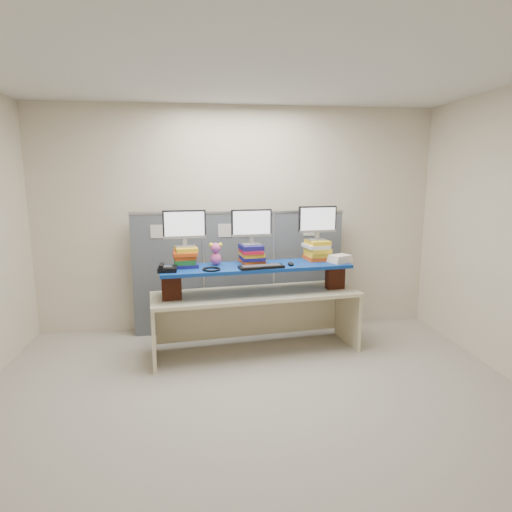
{
  "coord_description": "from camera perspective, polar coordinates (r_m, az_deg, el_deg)",
  "views": [
    {
      "loc": [
        -0.41,
        -3.39,
        1.94
      ],
      "look_at": [
        0.13,
        1.12,
        1.1
      ],
      "focal_mm": 30.0,
      "sensor_mm": 36.0,
      "label": 1
    }
  ],
  "objects": [
    {
      "name": "binder_stack",
      "position": [
        4.86,
        11.14,
        -0.37
      ],
      "size": [
        0.29,
        0.27,
        0.08
      ],
      "rotation": [
        0.0,
        0.0,
        0.44
      ],
      "color": "silver",
      "rests_on": "blue_board"
    },
    {
      "name": "brick_pier_right",
      "position": [
        4.92,
        10.49,
        -2.75
      ],
      "size": [
        0.21,
        0.13,
        0.27
      ],
      "primitive_type": "cube",
      "rotation": [
        0.0,
        0.0,
        0.13
      ],
      "color": "maroon",
      "rests_on": "desk"
    },
    {
      "name": "mouse",
      "position": [
        4.63,
        4.65,
        -1.04
      ],
      "size": [
        0.11,
        0.13,
        0.04
      ],
      "primitive_type": "ellipsoid",
      "rotation": [
        0.0,
        0.0,
        0.45
      ],
      "color": "black",
      "rests_on": "blue_board"
    },
    {
      "name": "cubicle_partition",
      "position": [
        5.31,
        -2.29,
        -2.19
      ],
      "size": [
        2.6,
        0.06,
        1.53
      ],
      "color": "#4A4F57",
      "rests_on": "ground"
    },
    {
      "name": "keyboard",
      "position": [
        4.48,
        0.72,
        -1.44
      ],
      "size": [
        0.49,
        0.24,
        0.03
      ],
      "rotation": [
        0.0,
        0.0,
        0.18
      ],
      "color": "black",
      "rests_on": "blue_board"
    },
    {
      "name": "monitor_center",
      "position": [
        4.67,
        -0.61,
        4.18
      ],
      "size": [
        0.45,
        0.15,
        0.39
      ],
      "rotation": [
        0.0,
        0.0,
        0.13
      ],
      "color": "#AFAFB4",
      "rests_on": "book_stack_center"
    },
    {
      "name": "monitor_left",
      "position": [
        4.56,
        -9.52,
        3.94
      ],
      "size": [
        0.45,
        0.15,
        0.39
      ],
      "rotation": [
        0.0,
        0.0,
        0.13
      ],
      "color": "#AFAFB4",
      "rests_on": "book_stack_left"
    },
    {
      "name": "desk_phone",
      "position": [
        4.41,
        -11.84,
        -1.67
      ],
      "size": [
        0.19,
        0.17,
        0.08
      ],
      "rotation": [
        0.0,
        0.0,
        0.03
      ],
      "color": "black",
      "rests_on": "blue_board"
    },
    {
      "name": "desk",
      "position": [
        4.74,
        0.0,
        -6.5
      ],
      "size": [
        2.33,
        0.94,
        0.69
      ],
      "rotation": [
        0.0,
        0.0,
        0.13
      ],
      "color": "beige",
      "rests_on": "ground"
    },
    {
      "name": "blue_board",
      "position": [
        4.64,
        0.0,
        -1.44
      ],
      "size": [
        2.1,
        0.77,
        0.04
      ],
      "primitive_type": "cube",
      "rotation": [
        0.0,
        0.0,
        0.13
      ],
      "color": "navy",
      "rests_on": "brick_pier_left"
    },
    {
      "name": "headset",
      "position": [
        4.4,
        -5.95,
        -1.76
      ],
      "size": [
        0.26,
        0.26,
        0.02
      ],
      "primitive_type": "torus",
      "rotation": [
        0.0,
        0.0,
        0.5
      ],
      "color": "black",
      "rests_on": "blue_board"
    },
    {
      "name": "brick_pier_left",
      "position": [
        4.49,
        -11.2,
        -4.05
      ],
      "size": [
        0.21,
        0.13,
        0.27
      ],
      "primitive_type": "cube",
      "rotation": [
        0.0,
        0.0,
        0.13
      ],
      "color": "maroon",
      "rests_on": "desk"
    },
    {
      "name": "monitor_right",
      "position": [
        4.91,
        8.2,
        4.64
      ],
      "size": [
        0.45,
        0.15,
        0.39
      ],
      "rotation": [
        0.0,
        0.0,
        0.13
      ],
      "color": "#AFAFB4",
      "rests_on": "book_stack_right"
    },
    {
      "name": "book_stack_center",
      "position": [
        4.73,
        -0.59,
        0.25
      ],
      "size": [
        0.29,
        0.33,
        0.2
      ],
      "color": "#DE4C14",
      "rests_on": "blue_board"
    },
    {
      "name": "book_stack_left",
      "position": [
        4.61,
        -9.42,
        -0.11
      ],
      "size": [
        0.29,
        0.33,
        0.21
      ],
      "color": "navy",
      "rests_on": "blue_board"
    },
    {
      "name": "plush_toy",
      "position": [
        4.63,
        -5.37,
        0.31
      ],
      "size": [
        0.14,
        0.11,
        0.24
      ],
      "rotation": [
        0.0,
        0.0,
        -0.08
      ],
      "color": "#DE5499",
      "rests_on": "blue_board"
    },
    {
      "name": "book_stack_right",
      "position": [
        4.95,
        8.12,
        0.77
      ],
      "size": [
        0.3,
        0.33,
        0.23
      ],
      "color": "#DE4C14",
      "rests_on": "blue_board"
    },
    {
      "name": "room",
      "position": [
        3.45,
        0.02,
        1.54
      ],
      "size": [
        5.0,
        4.0,
        2.8
      ],
      "color": "beige",
      "rests_on": "ground"
    }
  ]
}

